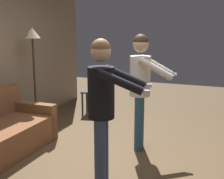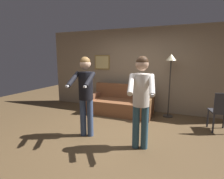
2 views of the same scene
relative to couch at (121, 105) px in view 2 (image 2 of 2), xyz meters
The scene contains 7 objects.
ground_plane 1.66m from the couch, 75.73° to the right, with size 12.00×12.00×0.00m, color brown.
back_wall_assembly 1.26m from the couch, 57.38° to the left, with size 6.40×0.09×2.60m.
couch is the anchor object (origin of this frame).
torchiere_lamp 1.81m from the couch, 10.28° to the left, with size 0.28×0.28×1.79m.
person_standing_left 1.93m from the couch, 95.54° to the right, with size 0.52×0.72×1.71m.
person_standing_right 2.25m from the couch, 61.00° to the right, with size 0.52×0.66×1.72m.
dining_chair_distant 2.61m from the couch, ahead, with size 0.50×0.50×0.93m.
Camera 2 is at (1.29, -3.30, 1.68)m, focal length 28.00 mm.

